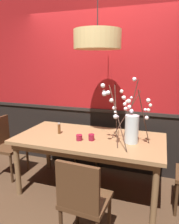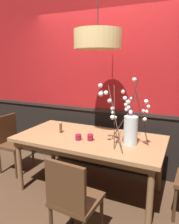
% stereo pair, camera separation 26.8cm
% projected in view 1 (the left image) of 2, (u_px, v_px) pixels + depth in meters
% --- Properties ---
extents(ground_plane, '(24.00, 24.00, 0.00)m').
position_uv_depth(ground_plane, '(90.00, 190.00, 2.96)').
color(ground_plane, '#4C3321').
extents(back_wall, '(5.29, 0.14, 2.98)m').
position_uv_depth(back_wall, '(105.00, 79.00, 3.32)').
color(back_wall, black).
rests_on(back_wall, ground).
extents(dining_table, '(1.91, 0.97, 0.78)m').
position_uv_depth(dining_table, '(90.00, 143.00, 2.80)').
color(dining_table, '#997047').
rests_on(dining_table, ground).
extents(chair_far_side_left, '(0.47, 0.45, 0.98)m').
position_uv_depth(chair_far_side_left, '(91.00, 131.00, 3.78)').
color(chair_far_side_left, '#4C301C').
rests_on(chair_far_side_left, ground).
extents(chair_near_side_right, '(0.44, 0.43, 0.92)m').
position_uv_depth(chair_near_side_right, '(83.00, 199.00, 1.93)').
color(chair_near_side_right, '#4C301C').
rests_on(chair_near_side_right, ground).
extents(chair_head_west_end, '(0.41, 0.45, 0.91)m').
position_uv_depth(chair_head_west_end, '(5.00, 143.00, 3.29)').
color(chair_head_west_end, '#4C301C').
rests_on(chair_head_west_end, ground).
extents(vase_with_blossoms, '(0.56, 0.64, 0.78)m').
position_uv_depth(vase_with_blossoms, '(130.00, 125.00, 2.55)').
color(vase_with_blossoms, silver).
rests_on(vase_with_blossoms, dining_table).
extents(candle_holder_nearer_center, '(0.08, 0.08, 0.07)m').
position_uv_depth(candle_holder_nearer_center, '(79.00, 137.00, 2.65)').
color(candle_holder_nearer_center, maroon).
rests_on(candle_holder_nearer_center, dining_table).
extents(candle_holder_nearer_edge, '(0.08, 0.08, 0.08)m').
position_uv_depth(candle_holder_nearer_edge, '(91.00, 137.00, 2.65)').
color(candle_holder_nearer_edge, maroon).
rests_on(candle_holder_nearer_edge, dining_table).
extents(condiment_bottle, '(0.04, 0.04, 0.15)m').
position_uv_depth(condiment_bottle, '(59.00, 128.00, 2.90)').
color(condiment_bottle, brown).
rests_on(condiment_bottle, dining_table).
extents(pendant_lamp, '(0.57, 0.57, 1.09)m').
position_uv_depth(pendant_lamp, '(97.00, 39.00, 2.55)').
color(pendant_lamp, tan).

